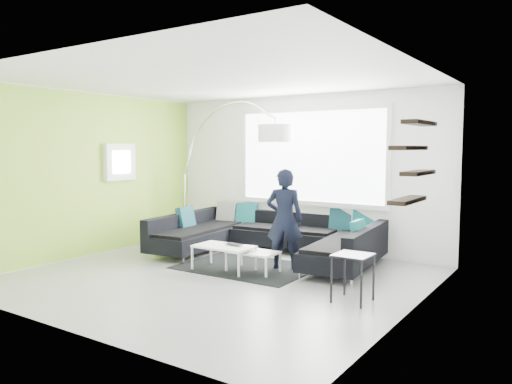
% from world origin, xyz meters
% --- Properties ---
extents(ground, '(5.50, 5.50, 0.00)m').
position_xyz_m(ground, '(0.00, 0.00, 0.00)').
color(ground, '#929398').
rests_on(ground, ground).
extents(room_shell, '(5.54, 5.04, 2.82)m').
position_xyz_m(room_shell, '(0.04, 0.21, 1.81)').
color(room_shell, white).
rests_on(room_shell, ground).
extents(sectional_sofa, '(3.82, 2.59, 0.78)m').
position_xyz_m(sectional_sofa, '(-0.07, 1.47, 0.34)').
color(sectional_sofa, black).
rests_on(sectional_sofa, ground).
extents(rug, '(2.04, 1.50, 0.01)m').
position_xyz_m(rug, '(0.00, 0.74, 0.01)').
color(rug, black).
rests_on(rug, ground).
extents(coffee_table, '(1.18, 0.70, 0.38)m').
position_xyz_m(coffee_table, '(0.04, 0.47, 0.19)').
color(coffee_table, white).
rests_on(coffee_table, ground).
extents(arc_lamp, '(2.60, 1.21, 2.67)m').
position_xyz_m(arc_lamp, '(-2.20, 1.79, 1.34)').
color(arc_lamp, silver).
rests_on(arc_lamp, ground).
extents(side_table, '(0.43, 0.43, 0.58)m').
position_xyz_m(side_table, '(2.06, 0.02, 0.29)').
color(side_table, black).
rests_on(side_table, ground).
extents(person, '(0.81, 0.74, 1.54)m').
position_xyz_m(person, '(0.55, 0.97, 0.77)').
color(person, black).
rests_on(person, ground).
extents(laptop, '(0.36, 0.28, 0.02)m').
position_xyz_m(laptop, '(-0.07, 0.45, 0.39)').
color(laptop, black).
rests_on(laptop, coffee_table).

